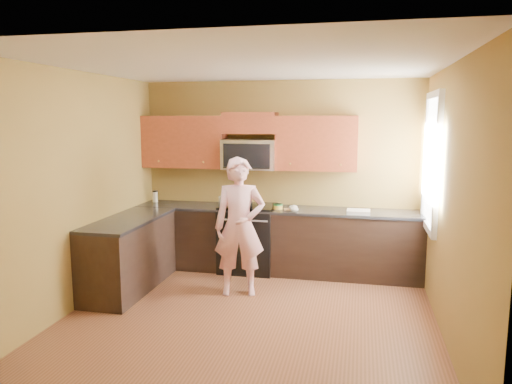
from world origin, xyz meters
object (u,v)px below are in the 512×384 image
(frying_pan, at_px, (242,206))
(travel_mug, at_px, (155,202))
(microwave, at_px, (250,169))
(stove, at_px, (248,238))
(woman, at_px, (240,227))
(butter_tub, at_px, (278,209))

(frying_pan, xyz_separation_m, travel_mug, (-1.41, 0.22, -0.03))
(frying_pan, bearing_deg, microwave, 92.46)
(stove, relative_size, woman, 0.56)
(woman, bearing_deg, travel_mug, 132.87)
(microwave, distance_m, travel_mug, 1.55)
(microwave, height_order, frying_pan, microwave)
(butter_tub, distance_m, travel_mug, 1.91)
(stove, bearing_deg, woman, -82.85)
(microwave, relative_size, travel_mug, 4.39)
(woman, distance_m, frying_pan, 0.87)
(stove, height_order, microwave, microwave)
(microwave, relative_size, butter_tub, 5.91)
(woman, relative_size, butter_tub, 13.24)
(frying_pan, distance_m, butter_tub, 0.50)
(microwave, bearing_deg, woman, -83.68)
(stove, xyz_separation_m, travel_mug, (-1.46, 0.13, 0.44))
(microwave, bearing_deg, butter_tub, -21.71)
(stove, bearing_deg, travel_mug, 174.99)
(stove, xyz_separation_m, woman, (0.12, -0.94, 0.38))
(stove, relative_size, frying_pan, 1.92)
(frying_pan, bearing_deg, stove, 76.66)
(woman, distance_m, butter_tub, 0.95)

